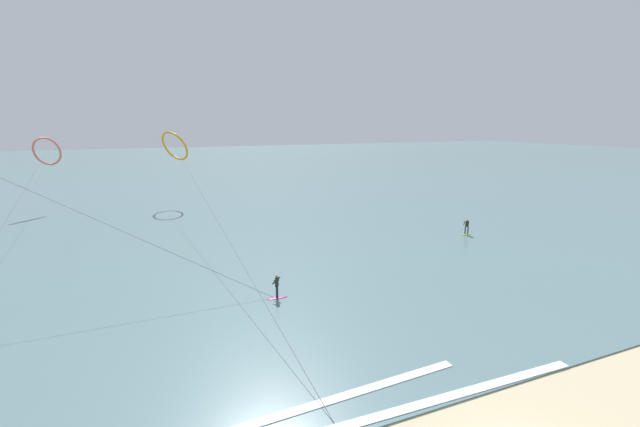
% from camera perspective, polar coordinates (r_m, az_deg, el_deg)
% --- Properties ---
extents(sea_water, '(400.00, 200.00, 0.08)m').
position_cam_1_polar(sea_water, '(113.58, -16.92, 5.79)').
color(sea_water, slate).
rests_on(sea_water, ground).
extents(surfer_magenta, '(1.40, 0.70, 1.70)m').
position_cam_1_polar(surfer_magenta, '(29.16, -5.86, -9.98)').
color(surfer_magenta, '#CC288E').
rests_on(surfer_magenta, ground).
extents(surfer_lime, '(1.40, 0.73, 1.70)m').
position_cam_1_polar(surfer_lime, '(47.48, 19.27, -1.84)').
color(surfer_lime, '#8CC62D').
rests_on(surfer_lime, ground).
extents(kite_amber, '(4.61, 53.33, 10.67)m').
position_cam_1_polar(kite_amber, '(63.63, -19.07, 8.61)').
color(kite_amber, orange).
rests_on(kite_amber, ground).
extents(kite_coral, '(4.08, 54.61, 9.97)m').
position_cam_1_polar(kite_coral, '(67.44, -33.04, 7.07)').
color(kite_coral, '#EA7260').
rests_on(kite_coral, ground).
extents(wave_crest_near, '(13.82, 0.81, 0.12)m').
position_cam_1_polar(wave_crest_near, '(20.89, 17.29, -22.65)').
color(wave_crest_near, white).
rests_on(wave_crest_near, ground).
extents(wave_crest_mid, '(11.42, 1.03, 0.12)m').
position_cam_1_polar(wave_crest_mid, '(20.22, 3.96, -23.38)').
color(wave_crest_mid, white).
rests_on(wave_crest_mid, ground).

